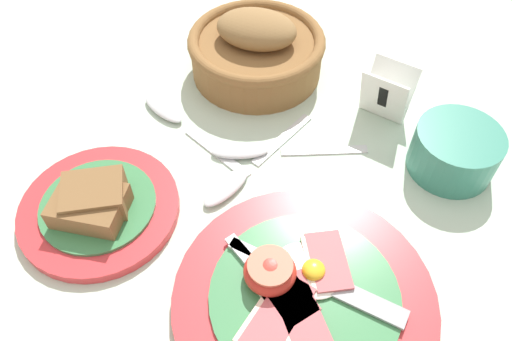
{
  "coord_description": "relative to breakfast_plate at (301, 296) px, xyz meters",
  "views": [
    {
      "loc": [
        0.18,
        -0.21,
        0.46
      ],
      "look_at": [
        -0.01,
        0.09,
        0.02
      ],
      "focal_mm": 35.0,
      "sensor_mm": 36.0,
      "label": 1
    }
  ],
  "objects": [
    {
      "name": "sugar_cup",
      "position": [
        0.06,
        0.25,
        0.02
      ],
      "size": [
        0.1,
        0.1,
        0.06
      ],
      "color": "#337F6B",
      "rests_on": "ground_plane"
    },
    {
      "name": "teaspoon_by_saucer",
      "position": [
        -0.14,
        0.14,
        -0.01
      ],
      "size": [
        0.17,
        0.13,
        0.01
      ],
      "rotation": [
        0.0,
        0.0,
        3.76
      ],
      "color": "silver",
      "rests_on": "ground_plane"
    },
    {
      "name": "ground_plane",
      "position": [
        -0.1,
        0.01,
        -0.01
      ],
      "size": [
        3.0,
        3.0,
        0.0
      ],
      "primitive_type": "plane",
      "color": "#B7CCB7"
    },
    {
      "name": "bread_plate",
      "position": [
        -0.24,
        -0.03,
        0.0
      ],
      "size": [
        0.18,
        0.18,
        0.05
      ],
      "color": "red",
      "rests_on": "ground_plane"
    },
    {
      "name": "teaspoon_near_cup",
      "position": [
        -0.26,
        0.13,
        -0.01
      ],
      "size": [
        0.19,
        0.06,
        0.01
      ],
      "rotation": [
        0.0,
        0.0,
        2.94
      ],
      "color": "silver",
      "rests_on": "ground_plane"
    },
    {
      "name": "bread_basket",
      "position": [
        -0.23,
        0.27,
        0.03
      ],
      "size": [
        0.19,
        0.19,
        0.09
      ],
      "color": "brown",
      "rests_on": "ground_plane"
    },
    {
      "name": "breakfast_plate",
      "position": [
        0.0,
        0.0,
        0.0
      ],
      "size": [
        0.26,
        0.26,
        0.04
      ],
      "color": "red",
      "rests_on": "ground_plane"
    },
    {
      "name": "teaspoon_stray",
      "position": [
        -0.14,
        0.1,
        -0.01
      ],
      "size": [
        0.04,
        0.19,
        0.01
      ],
      "rotation": [
        0.0,
        0.0,
        4.58
      ],
      "color": "silver",
      "rests_on": "ground_plane"
    },
    {
      "name": "number_card",
      "position": [
        -0.04,
        0.29,
        0.03
      ],
      "size": [
        0.06,
        0.05,
        0.07
      ],
      "rotation": [
        0.0,
        0.0,
        0.01
      ],
      "color": "white",
      "rests_on": "ground_plane"
    }
  ]
}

